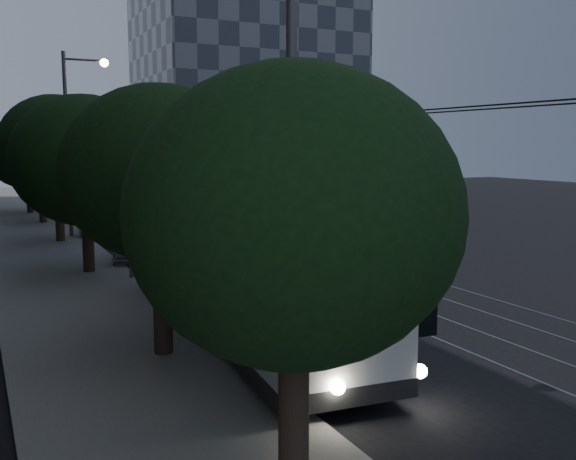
% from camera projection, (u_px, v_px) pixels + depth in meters
% --- Properties ---
extents(ground, '(120.00, 120.00, 0.00)m').
position_uv_depth(ground, '(415.00, 335.00, 17.12)').
color(ground, black).
rests_on(ground, ground).
extents(sidewalk, '(5.00, 90.00, 0.15)m').
position_uv_depth(sidewalk, '(41.00, 245.00, 31.58)').
color(sidewalk, gray).
rests_on(sidewalk, ground).
extents(tram_rails, '(4.52, 90.00, 0.02)m').
position_uv_depth(tram_rails, '(231.00, 234.00, 35.98)').
color(tram_rails, gray).
rests_on(tram_rails, ground).
extents(overhead_wires, '(2.23, 90.00, 6.00)m').
position_uv_depth(overhead_wires, '(91.00, 175.00, 32.23)').
color(overhead_wires, black).
rests_on(overhead_wires, ground).
extents(building_distant_right, '(22.00, 18.00, 24.00)m').
position_uv_depth(building_distant_right, '(245.00, 81.00, 72.26)').
color(building_distant_right, '#3E454F').
rests_on(building_distant_right, ground).
extents(trolleybus, '(3.88, 13.25, 5.63)m').
position_uv_depth(trolleybus, '(243.00, 264.00, 17.42)').
color(trolleybus, '#BCBCBE').
rests_on(trolleybus, ground).
extents(pickup_silver, '(2.95, 5.73, 1.55)m').
position_uv_depth(pickup_silver, '(173.00, 243.00, 27.82)').
color(pickup_silver, '#AEB0B6').
rests_on(pickup_silver, ground).
extents(car_white_a, '(2.53, 4.13, 1.31)m').
position_uv_depth(car_white_a, '(133.00, 247.00, 27.58)').
color(car_white_a, '#BCBCC1').
rests_on(car_white_a, ground).
extents(car_white_b, '(2.63, 4.64, 1.27)m').
position_uv_depth(car_white_b, '(97.00, 224.00, 35.33)').
color(car_white_b, silver).
rests_on(car_white_b, ground).
extents(car_white_c, '(1.98, 4.53, 1.45)m').
position_uv_depth(car_white_c, '(106.00, 218.00, 37.25)').
color(car_white_c, '#B5B5B9').
rests_on(car_white_c, ground).
extents(car_white_d, '(2.62, 3.96, 1.25)m').
position_uv_depth(car_white_d, '(85.00, 205.00, 46.24)').
color(car_white_d, '#AFAFB3').
rests_on(car_white_d, ground).
extents(tree_0, '(4.59, 4.59, 6.18)m').
position_uv_depth(tree_0, '(294.00, 216.00, 8.68)').
color(tree_0, black).
rests_on(tree_0, ground).
extents(tree_1, '(4.49, 4.49, 6.43)m').
position_uv_depth(tree_1, '(159.00, 173.00, 14.64)').
color(tree_1, black).
rests_on(tree_1, ground).
extents(tree_2, '(5.53, 5.53, 6.91)m').
position_uv_depth(tree_2, '(85.00, 161.00, 24.26)').
color(tree_2, black).
rests_on(tree_2, ground).
extents(tree_3, '(5.58, 5.58, 7.48)m').
position_uv_depth(tree_3, '(56.00, 146.00, 31.91)').
color(tree_3, black).
rests_on(tree_3, ground).
extents(tree_4, '(4.38, 4.38, 6.00)m').
position_uv_depth(tree_4, '(40.00, 160.00, 39.66)').
color(tree_4, black).
rests_on(tree_4, ground).
extents(tree_5, '(5.69, 5.69, 6.96)m').
position_uv_depth(tree_5, '(27.00, 153.00, 45.26)').
color(tree_5, black).
rests_on(tree_5, ground).
extents(streetlamp_near, '(2.28, 0.44, 9.34)m').
position_uv_depth(streetlamp_near, '(311.00, 110.00, 11.59)').
color(streetlamp_near, '#555557').
rests_on(streetlamp_near, ground).
extents(streetlamp_far, '(2.38, 0.44, 9.79)m').
position_uv_depth(streetlamp_far, '(75.00, 127.00, 33.76)').
color(streetlamp_far, '#555557').
rests_on(streetlamp_far, ground).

